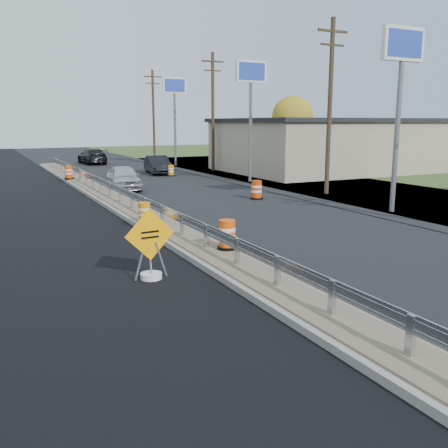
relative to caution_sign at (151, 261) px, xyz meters
name	(u,v)px	position (x,y,z in m)	size (l,w,h in m)	color
ground	(207,255)	(2.27, 1.56, -0.47)	(140.00, 140.00, 0.00)	black
milled_overlay	(23,213)	(-2.13, 11.56, -0.46)	(7.20, 120.00, 0.01)	black
median	(132,210)	(2.27, 9.56, -0.36)	(1.60, 55.00, 0.23)	gray
guardrail	(126,194)	(2.27, 10.56, 0.26)	(0.10, 46.15, 0.72)	silver
retail_building_near	(337,144)	(23.26, 21.56, 1.69)	(18.50, 12.50, 4.27)	tan
pylon_sign_south	(402,62)	(12.77, 4.56, 6.01)	(2.20, 0.30, 7.90)	slate
pylon_sign_mid	(251,83)	(12.77, 17.56, 6.01)	(2.20, 0.30, 7.90)	slate
pylon_sign_north	(174,94)	(12.77, 31.56, 6.01)	(2.20, 0.30, 7.90)	slate
utility_pole_smid	(330,104)	(13.77, 10.56, 4.47)	(1.90, 0.26, 9.40)	#473523
utility_pole_nmid	(213,110)	(13.77, 25.56, 4.47)	(1.90, 0.26, 9.40)	#473523
utility_pole_north	(153,113)	(13.77, 40.56, 4.47)	(1.90, 0.26, 9.40)	#473523
tree_far_yellow	(293,117)	(28.27, 35.56, 4.07)	(4.62, 4.62, 6.86)	#473523
caution_sign	(151,261)	(0.00, 0.00, 0.00)	(1.34, 0.56, 1.85)	white
barrel_median_near	(227,235)	(2.75, 1.12, 0.18)	(0.60, 0.60, 0.88)	black
barrel_median_mid	(144,213)	(1.73, 5.98, 0.14)	(0.54, 0.54, 0.79)	black
barrel_median_far	(69,173)	(1.72, 22.62, 0.19)	(0.60, 0.60, 0.89)	black
barrel_shoulder_near	(257,190)	(9.27, 10.62, 0.00)	(0.67, 0.67, 0.98)	black
barrel_shoulder_mid	(171,171)	(9.27, 23.46, -0.07)	(0.56, 0.56, 0.82)	black
barrel_shoulder_far	(164,163)	(11.23, 30.45, -0.03)	(0.62, 0.62, 0.91)	black
car_silver	(124,177)	(4.07, 17.53, 0.25)	(1.70, 4.23, 1.44)	silver
car_dark_mid	(158,165)	(8.98, 25.53, 0.24)	(1.49, 4.28, 1.41)	black
car_dark_far	(92,156)	(6.40, 37.44, 0.26)	(2.04, 5.02, 1.46)	black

